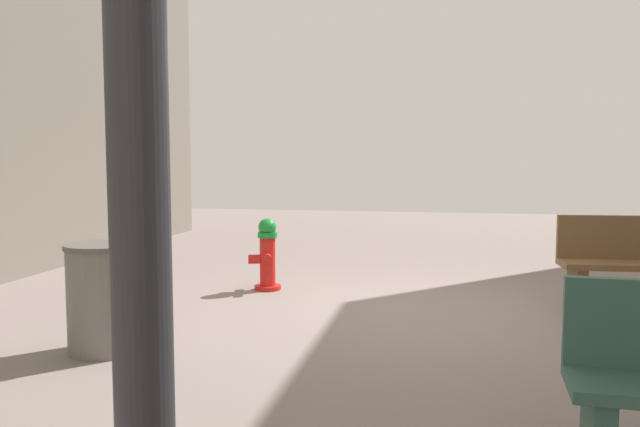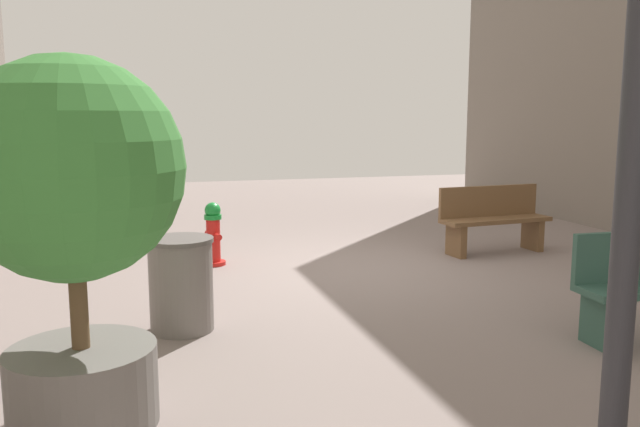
% 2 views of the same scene
% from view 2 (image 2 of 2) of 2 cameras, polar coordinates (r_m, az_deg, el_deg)
% --- Properties ---
extents(ground_plane, '(23.40, 23.40, 0.00)m').
position_cam_2_polar(ground_plane, '(8.34, 3.46, -4.87)').
color(ground_plane, gray).
extents(fire_hydrant, '(0.38, 0.41, 0.83)m').
position_cam_2_polar(fire_hydrant, '(8.56, -9.47, -1.79)').
color(fire_hydrant, red).
rests_on(fire_hydrant, ground_plane).
extents(bench_near, '(1.66, 0.57, 0.95)m').
position_cam_2_polar(bench_near, '(9.56, 15.07, -0.41)').
color(bench_near, brown).
rests_on(bench_near, ground_plane).
extents(planter_tree, '(1.37, 1.37, 2.32)m').
position_cam_2_polar(planter_tree, '(4.17, -21.04, 0.94)').
color(planter_tree, slate).
rests_on(planter_tree, ground_plane).
extents(trash_bin, '(0.60, 0.60, 0.86)m').
position_cam_2_polar(trash_bin, '(6.03, -12.18, -6.13)').
color(trash_bin, slate).
rests_on(trash_bin, ground_plane).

